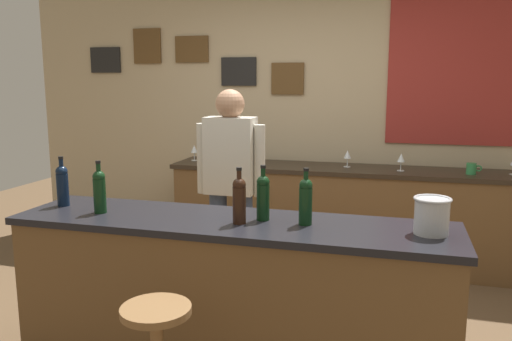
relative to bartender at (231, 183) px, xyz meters
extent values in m
plane|color=brown|center=(0.30, -0.51, -0.94)|extent=(10.00, 10.00, 0.00)
cube|color=tan|center=(0.30, 1.52, 0.46)|extent=(6.00, 0.06, 2.80)
cube|color=black|center=(-1.90, 1.47, 0.96)|extent=(0.35, 0.02, 0.27)
cube|color=brown|center=(-1.40, 1.47, 1.10)|extent=(0.31, 0.02, 0.36)
cube|color=brown|center=(-0.90, 1.47, 1.06)|extent=(0.36, 0.02, 0.26)
cube|color=black|center=(-0.40, 1.47, 0.83)|extent=(0.36, 0.02, 0.28)
cube|color=brown|center=(0.10, 1.47, 0.76)|extent=(0.32, 0.02, 0.31)
cube|color=maroon|center=(1.66, 1.47, 0.91)|extent=(1.23, 0.02, 1.50)
cube|color=brown|center=(0.30, -0.91, -0.50)|extent=(2.42, 0.57, 0.88)
cube|color=black|center=(0.30, -0.91, -0.04)|extent=(2.46, 0.60, 0.04)
cube|color=brown|center=(0.70, 1.14, -0.51)|extent=(3.12, 0.53, 0.86)
cube|color=#2D2319|center=(0.70, 1.14, -0.06)|extent=(3.19, 0.56, 0.04)
cylinder|color=#384766|center=(0.10, 0.00, -0.51)|extent=(0.13, 0.13, 0.86)
cylinder|color=#384766|center=(-0.10, 0.00, -0.51)|extent=(0.13, 0.13, 0.86)
cube|color=beige|center=(0.00, 0.00, 0.20)|extent=(0.36, 0.20, 0.56)
sphere|color=#A87A5B|center=(0.00, 0.00, 0.58)|extent=(0.21, 0.21, 0.21)
cylinder|color=beige|center=(0.22, 0.00, 0.17)|extent=(0.08, 0.08, 0.52)
cylinder|color=beige|center=(-0.22, 0.00, 0.17)|extent=(0.08, 0.08, 0.52)
cylinder|color=brown|center=(0.16, -1.56, -0.27)|extent=(0.32, 0.32, 0.03)
cylinder|color=black|center=(-0.79, -0.88, 0.08)|extent=(0.07, 0.07, 0.20)
sphere|color=black|center=(-0.79, -0.88, 0.20)|extent=(0.07, 0.07, 0.07)
cylinder|color=black|center=(-0.79, -0.88, 0.23)|extent=(0.03, 0.03, 0.09)
cylinder|color=black|center=(-0.79, -0.88, 0.28)|extent=(0.03, 0.03, 0.02)
cylinder|color=black|center=(-0.48, -0.97, 0.08)|extent=(0.07, 0.07, 0.20)
sphere|color=black|center=(-0.48, -0.97, 0.20)|extent=(0.07, 0.07, 0.07)
cylinder|color=black|center=(-0.48, -0.97, 0.23)|extent=(0.03, 0.03, 0.09)
cylinder|color=black|center=(-0.48, -0.97, 0.28)|extent=(0.03, 0.03, 0.02)
cylinder|color=black|center=(0.37, -0.97, 0.08)|extent=(0.07, 0.07, 0.20)
sphere|color=black|center=(0.37, -0.97, 0.20)|extent=(0.07, 0.07, 0.07)
cylinder|color=black|center=(0.37, -0.97, 0.23)|extent=(0.03, 0.03, 0.09)
cylinder|color=black|center=(0.37, -0.97, 0.28)|extent=(0.03, 0.03, 0.02)
cylinder|color=black|center=(0.48, -0.86, 0.08)|extent=(0.07, 0.07, 0.20)
sphere|color=black|center=(0.48, -0.86, 0.20)|extent=(0.07, 0.07, 0.07)
cylinder|color=black|center=(0.48, -0.86, 0.23)|extent=(0.03, 0.03, 0.09)
cylinder|color=black|center=(0.48, -0.86, 0.28)|extent=(0.03, 0.03, 0.02)
cylinder|color=black|center=(0.72, -0.89, 0.08)|extent=(0.07, 0.07, 0.20)
sphere|color=black|center=(0.72, -0.89, 0.20)|extent=(0.07, 0.07, 0.07)
cylinder|color=black|center=(0.72, -0.89, 0.23)|extent=(0.03, 0.03, 0.09)
cylinder|color=black|center=(0.72, -0.89, 0.28)|extent=(0.03, 0.03, 0.02)
cylinder|color=#B7BABF|center=(1.35, -0.89, 0.07)|extent=(0.17, 0.17, 0.18)
torus|color=#B7BABF|center=(1.35, -0.89, 0.16)|extent=(0.19, 0.19, 0.02)
cylinder|color=silver|center=(-0.76, 1.15, -0.03)|extent=(0.06, 0.06, 0.00)
cylinder|color=silver|center=(-0.76, 1.15, 0.01)|extent=(0.01, 0.01, 0.07)
cone|color=silver|center=(-0.76, 1.15, 0.08)|extent=(0.07, 0.07, 0.08)
cylinder|color=silver|center=(-0.31, 1.06, -0.03)|extent=(0.06, 0.06, 0.00)
cylinder|color=silver|center=(-0.31, 1.06, 0.01)|extent=(0.01, 0.01, 0.07)
cone|color=silver|center=(-0.31, 1.06, 0.08)|extent=(0.07, 0.07, 0.08)
cylinder|color=silver|center=(0.73, 1.17, -0.03)|extent=(0.06, 0.06, 0.00)
cylinder|color=silver|center=(0.73, 1.17, 0.01)|extent=(0.01, 0.01, 0.07)
cone|color=silver|center=(0.73, 1.17, 0.08)|extent=(0.07, 0.07, 0.08)
cylinder|color=silver|center=(1.20, 1.09, -0.03)|extent=(0.06, 0.06, 0.00)
cylinder|color=silver|center=(1.20, 1.09, 0.01)|extent=(0.01, 0.01, 0.07)
cone|color=silver|center=(1.20, 1.09, 0.08)|extent=(0.07, 0.07, 0.08)
cylinder|color=#338C4C|center=(1.78, 1.08, 0.01)|extent=(0.08, 0.08, 0.09)
torus|color=#338C4C|center=(1.83, 1.08, 0.02)|extent=(0.06, 0.01, 0.06)
camera|label=1|loc=(1.18, -3.52, 0.74)|focal=36.08mm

